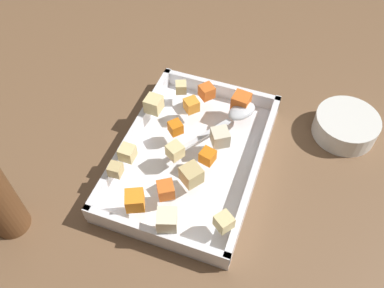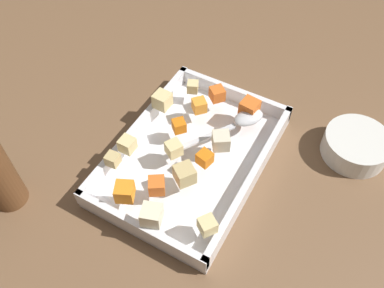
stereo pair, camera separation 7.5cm
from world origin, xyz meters
name	(u,v)px [view 1 (the left image)]	position (x,y,z in m)	size (l,w,h in m)	color
ground_plane	(200,164)	(0.00, 0.00, 0.00)	(4.00, 4.00, 0.00)	brown
baking_dish	(192,158)	(0.00, 0.02, 0.01)	(0.37, 0.26, 0.05)	silver
carrot_chunk_back_center	(135,200)	(-0.15, 0.06, 0.06)	(0.03, 0.03, 0.03)	orange
carrot_chunk_mid_right	(208,156)	(-0.02, -0.02, 0.06)	(0.02, 0.02, 0.02)	orange
carrot_chunk_center	(166,190)	(-0.11, 0.02, 0.06)	(0.03, 0.03, 0.03)	orange
carrot_chunk_under_handle	(207,92)	(0.13, 0.03, 0.06)	(0.03, 0.03, 0.03)	orange
carrot_chunk_front_center	(191,105)	(0.09, 0.05, 0.06)	(0.03, 0.03, 0.03)	orange
carrot_chunk_corner_se	(241,102)	(0.13, -0.04, 0.06)	(0.03, 0.03, 0.03)	orange
carrot_chunk_heap_side	(175,127)	(0.02, 0.06, 0.06)	(0.02, 0.02, 0.02)	orange
potato_chunk_near_right	(167,220)	(-0.17, 0.00, 0.06)	(0.03, 0.03, 0.03)	beige
potato_chunk_near_spoon	(191,175)	(-0.07, -0.01, 0.06)	(0.03, 0.03, 0.03)	tan
potato_chunk_rim_edge	(181,87)	(0.13, 0.09, 0.06)	(0.02, 0.02, 0.02)	#E0CC89
potato_chunk_heap_top	(154,104)	(0.06, 0.12, 0.06)	(0.03, 0.03, 0.03)	#E0CC89
potato_chunk_far_right	(175,151)	(-0.03, 0.04, 0.06)	(0.03, 0.03, 0.03)	#E0CC89
potato_chunk_far_left	(127,153)	(-0.06, 0.12, 0.06)	(0.03, 0.03, 0.03)	#E0CC89
potato_chunk_near_left	(115,170)	(-0.10, 0.12, 0.06)	(0.02, 0.02, 0.02)	tan
potato_chunk_corner_sw	(224,222)	(-0.14, -0.09, 0.06)	(0.03, 0.03, 0.03)	#E0CC89
parsnip_chunk_mid_left	(220,137)	(0.03, -0.03, 0.06)	(0.03, 0.03, 0.03)	beige
serving_spoon	(236,114)	(0.10, -0.04, 0.06)	(0.19, 0.13, 0.02)	silver
small_prep_bowl	(346,126)	(0.17, -0.25, 0.02)	(0.13, 0.13, 0.05)	silver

